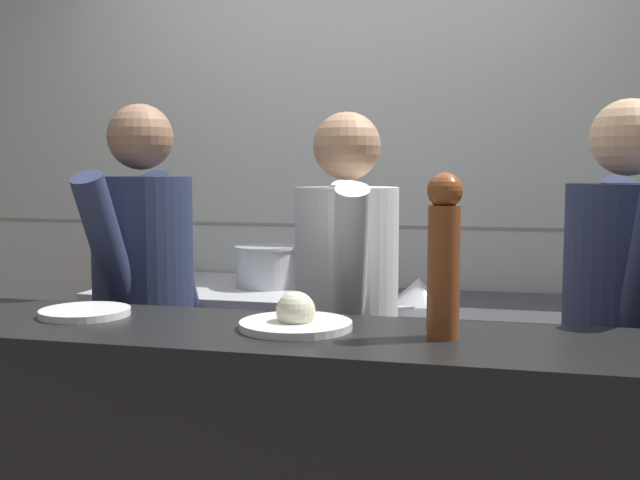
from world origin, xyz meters
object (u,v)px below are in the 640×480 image
object	(u,v)px
plated_dish_appetiser	(85,312)
chef_head_cook	(144,322)
chefs_knife	(391,307)
plated_dish_dessert	(296,320)
chef_sous	(346,338)
pepper_mill	(444,252)
oven_range	(220,390)
sauce_pot	(266,265)
chef_line	(621,353)
stock_pot	(162,254)
mixing_bowl_steel	(418,291)

from	to	relation	value
plated_dish_appetiser	chef_head_cook	size ratio (longest dim) A/B	0.14
chefs_knife	plated_dish_appetiser	distance (m)	1.25
plated_dish_dessert	chef_sous	world-z (taller)	chef_sous
chefs_knife	pepper_mill	xyz separation A→B (m)	(0.28, -1.11, 0.33)
oven_range	pepper_mill	xyz separation A→B (m)	(1.05, -1.29, 0.76)
plated_dish_appetiser	chef_sous	world-z (taller)	chef_sous
sauce_pot	plated_dish_appetiser	xyz separation A→B (m)	(-0.08, -1.24, 0.03)
oven_range	plated_dish_dessert	xyz separation A→B (m)	(0.70, -1.27, 0.59)
chefs_knife	chef_line	bearing A→B (deg)	-36.86
oven_range	sauce_pot	xyz separation A→B (m)	(0.21, -0.01, 0.55)
plated_dish_dessert	stock_pot	bearing A→B (deg)	127.03
plated_dish_dessert	chef_line	distance (m)	0.97
chef_sous	pepper_mill	bearing A→B (deg)	-75.19
chef_head_cook	chef_sous	world-z (taller)	chef_head_cook
chef_sous	oven_range	bearing A→B (deg)	120.68
oven_range	plated_dish_dessert	bearing A→B (deg)	-61.03
mixing_bowl_steel	plated_dish_appetiser	bearing A→B (deg)	-120.31
oven_range	stock_pot	world-z (taller)	stock_pot
stock_pot	chef_line	distance (m)	1.91
plated_dish_dessert	chef_head_cook	bearing A→B (deg)	140.25
chefs_knife	sauce_pot	bearing A→B (deg)	162.57
chefs_knife	mixing_bowl_steel	bearing A→B (deg)	59.17
sauce_pot	mixing_bowl_steel	xyz separation A→B (m)	(0.63, -0.03, -0.08)
plated_dish_dessert	chef_sous	bearing A→B (deg)	90.44
oven_range	sauce_pot	world-z (taller)	sauce_pot
chef_head_cook	chef_line	xyz separation A→B (m)	(1.48, -0.03, -0.01)
plated_dish_appetiser	chef_line	world-z (taller)	chef_line
chef_line	plated_dish_dessert	bearing A→B (deg)	-152.53
plated_dish_dessert	pepper_mill	distance (m)	0.38
chefs_knife	plated_dish_appetiser	world-z (taller)	plated_dish_appetiser
chef_head_cook	chef_line	bearing A→B (deg)	1.51
chefs_knife	stock_pot	bearing A→B (deg)	169.92
mixing_bowl_steel	chef_sous	distance (m)	0.67
chef_head_cook	pepper_mill	bearing A→B (deg)	-27.04
oven_range	pepper_mill	distance (m)	1.82
mixing_bowl_steel	chef_line	distance (m)	0.95
oven_range	chef_head_cook	bearing A→B (deg)	-88.57
mixing_bowl_steel	chef_head_cook	size ratio (longest dim) A/B	0.14
pepper_mill	chef_sous	distance (m)	0.78
plated_dish_dessert	chef_head_cook	distance (m)	0.91
chefs_knife	oven_range	bearing A→B (deg)	166.79
sauce_pot	chef_line	xyz separation A→B (m)	(1.28, -0.72, -0.12)
mixing_bowl_steel	chef_sous	world-z (taller)	chef_sous
sauce_pot	chef_line	distance (m)	1.48
stock_pot	chef_line	world-z (taller)	chef_line
mixing_bowl_steel	sauce_pot	bearing A→B (deg)	177.38
stock_pot	chef_sous	bearing A→B (deg)	-35.61
stock_pot	chef_sous	xyz separation A→B (m)	(0.96, -0.68, -0.16)
plated_dish_appetiser	chef_head_cook	xyz separation A→B (m)	(-0.12, 0.55, -0.14)
chef_head_cook	mixing_bowl_steel	bearing A→B (deg)	41.31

